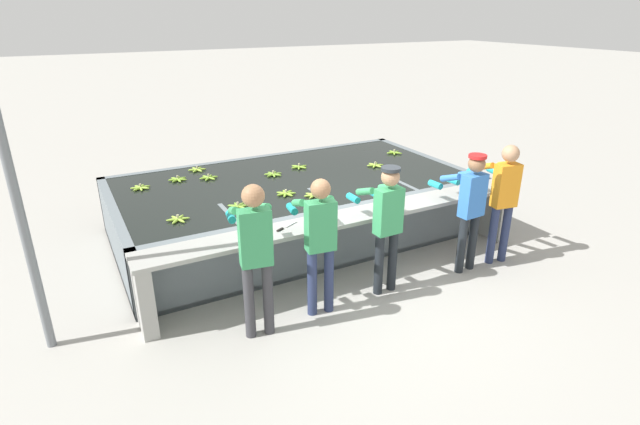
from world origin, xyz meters
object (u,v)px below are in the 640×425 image
object	(u,v)px
worker_3	(470,202)
support_post_left	(17,200)
banana_bunch_floating_5	(197,170)
banana_bunch_floating_9	(141,188)
worker_0	(255,247)
worker_4	(503,193)
banana_bunch_floating_2	(299,167)
banana_bunch_floating_7	(273,174)
banana_bunch_floating_3	(178,219)
banana_bunch_floating_8	(238,206)
worker_2	(386,218)
banana_bunch_floating_6	(314,195)
banana_bunch_floating_4	(286,193)
banana_bunch_floating_1	(178,179)
banana_bunch_floating_11	(209,178)
knife_0	(284,228)
worker_1	(319,235)
banana_bunch_floating_0	(375,165)
banana_bunch_floating_10	(394,153)

from	to	relation	value
worker_3	support_post_left	size ratio (longest dim) A/B	0.49
banana_bunch_floating_5	banana_bunch_floating_9	distance (m)	1.05
worker_0	worker_4	size ratio (longest dim) A/B	1.03
banana_bunch_floating_2	banana_bunch_floating_7	size ratio (longest dim) A/B	1.00
banana_bunch_floating_3	banana_bunch_floating_8	distance (m)	0.78
worker_2	banana_bunch_floating_2	xyz separation A→B (m)	(0.12, 2.57, -0.08)
banana_bunch_floating_6	banana_bunch_floating_8	bearing A→B (deg)	174.67
banana_bunch_floating_8	banana_bunch_floating_4	bearing A→B (deg)	11.13
worker_3	banana_bunch_floating_1	distance (m)	4.18
banana_bunch_floating_3	worker_0	bearing A→B (deg)	-72.77
banana_bunch_floating_9	banana_bunch_floating_5	bearing A→B (deg)	26.74
banana_bunch_floating_7	banana_bunch_floating_11	distance (m)	0.97
worker_4	knife_0	xyz separation A→B (m)	(-2.88, 0.58, -0.11)
worker_0	worker_2	world-z (taller)	worker_0
worker_2	banana_bunch_floating_1	size ratio (longest dim) A/B	5.65
banana_bunch_floating_2	banana_bunch_floating_6	size ratio (longest dim) A/B	1.00
banana_bunch_floating_1	worker_4	bearing A→B (deg)	-39.58
worker_1	worker_2	world-z (taller)	worker_1
worker_1	banana_bunch_floating_11	size ratio (longest dim) A/B	5.66
knife_0	banana_bunch_floating_2	bearing A→B (deg)	59.85
banana_bunch_floating_3	banana_bunch_floating_9	size ratio (longest dim) A/B	1.00
knife_0	banana_bunch_floating_4	bearing A→B (deg)	64.35
banana_bunch_floating_2	worker_0	bearing A→B (deg)	-123.72
banana_bunch_floating_0	banana_bunch_floating_10	xyz separation A→B (m)	(0.73, 0.48, 0.00)
worker_4	banana_bunch_floating_2	distance (m)	3.14
banana_bunch_floating_4	banana_bunch_floating_9	world-z (taller)	same
banana_bunch_floating_0	banana_bunch_floating_11	distance (m)	2.65
banana_bunch_floating_7	support_post_left	size ratio (longest dim) A/B	0.09
worker_2	banana_bunch_floating_0	distance (m)	2.42
banana_bunch_floating_5	knife_0	xyz separation A→B (m)	(0.28, -2.70, -0.01)
worker_0	banana_bunch_floating_6	distance (m)	1.97
banana_bunch_floating_7	worker_3	bearing A→B (deg)	-56.41
banana_bunch_floating_3	banana_bunch_floating_4	size ratio (longest dim) A/B	1.01
banana_bunch_floating_0	support_post_left	size ratio (longest dim) A/B	0.09
banana_bunch_floating_5	banana_bunch_floating_9	bearing A→B (deg)	-153.26
worker_0	worker_3	world-z (taller)	worker_0
banana_bunch_floating_1	knife_0	bearing A→B (deg)	-74.22
banana_bunch_floating_7	support_post_left	bearing A→B (deg)	-152.14
banana_bunch_floating_11	support_post_left	bearing A→B (deg)	-138.98
worker_1	worker_2	bearing A→B (deg)	2.15
banana_bunch_floating_4	banana_bunch_floating_0	bearing A→B (deg)	16.34
banana_bunch_floating_4	worker_0	bearing A→B (deg)	-123.39
worker_0	worker_1	bearing A→B (deg)	5.29
banana_bunch_floating_7	banana_bunch_floating_10	world-z (taller)	same
worker_4	banana_bunch_floating_6	bearing A→B (deg)	146.71
banana_bunch_floating_7	worker_2	bearing A→B (deg)	-80.64
worker_1	banana_bunch_floating_2	size ratio (longest dim) A/B	5.68
knife_0	banana_bunch_floating_11	bearing A→B (deg)	96.07
worker_0	banana_bunch_floating_5	distance (m)	3.32
banana_bunch_floating_4	banana_bunch_floating_6	world-z (taller)	same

